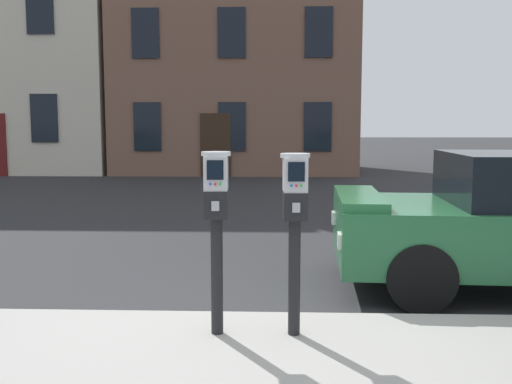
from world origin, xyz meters
name	(u,v)px	position (x,y,z in m)	size (l,w,h in m)	color
ground_plane	(265,337)	(0.00, 0.00, 0.00)	(160.00, 160.00, 0.00)	#28282B
parking_meter_near_kerb	(216,209)	(-0.35, -0.31, 1.08)	(0.23, 0.26, 1.37)	black
parking_meter_twin_adjacent	(295,211)	(0.22, -0.31, 1.08)	(0.23, 0.26, 1.36)	black
townhouse_brownstone	(19,28)	(-9.55, 17.27, 5.29)	(7.52, 5.41, 10.58)	beige
townhouse_cream_stone	(238,8)	(-1.41, 17.61, 6.04)	(8.42, 6.08, 12.07)	brown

